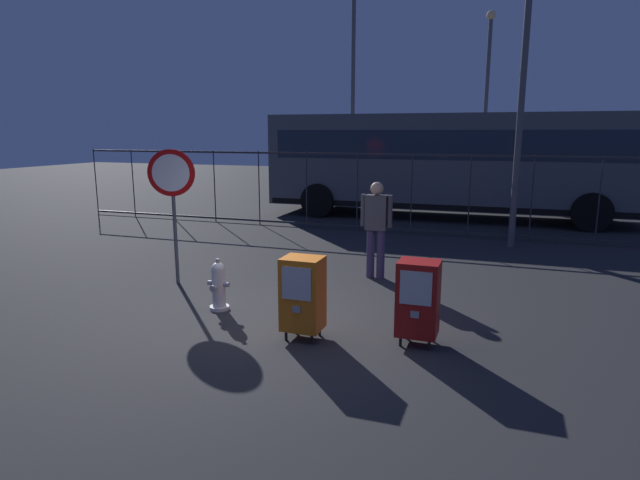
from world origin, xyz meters
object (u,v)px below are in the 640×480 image
bus_near (450,159)px  street_light_far_left (353,67)px  newspaper_box_primary (418,298)px  pedestrian (376,224)px  street_light_far_right (486,93)px  stop_sign (172,188)px  fire_hydrant (219,286)px  street_light_near_right (528,18)px  newspaper_box_secondary (303,293)px

bus_near → street_light_far_left: 5.21m
newspaper_box_primary → pedestrian: pedestrian is taller
pedestrian → street_light_far_right: size_ratio=0.25×
stop_sign → pedestrian: 3.45m
newspaper_box_primary → pedestrian: size_ratio=0.61×
newspaper_box_primary → bus_near: bearing=94.1°
fire_hydrant → street_light_near_right: size_ratio=0.09×
newspaper_box_secondary → street_light_far_left: bearing=103.5°
stop_sign → street_light_far_right: bearing=71.6°
newspaper_box_primary → street_light_far_right: (0.01, 14.01, 3.27)m
fire_hydrant → newspaper_box_secondary: (1.52, -0.59, 0.22)m
newspaper_box_secondary → street_light_far_right: 14.72m
bus_near → street_light_far_right: 4.61m
fire_hydrant → street_light_near_right: bearing=56.1°
street_light_near_right → pedestrian: bearing=-122.8°
pedestrian → street_light_far_left: size_ratio=0.20×
stop_sign → street_light_far_left: size_ratio=0.27×
fire_hydrant → stop_sign: 2.07m
pedestrian → street_light_far_left: street_light_far_left is taller
pedestrian → bus_near: size_ratio=0.16×
fire_hydrant → stop_sign: size_ratio=0.33×
street_light_near_right → street_light_far_left: 8.14m
fire_hydrant → pedestrian: (1.71, 2.40, 0.60)m
stop_sign → street_light_far_right: (4.23, 12.75, 2.23)m
street_light_far_right → street_light_far_left: bearing=-158.0°
pedestrian → stop_sign: bearing=-154.6°
newspaper_box_secondary → pedestrian: bearing=86.4°
newspaper_box_primary → street_light_far_left: (-4.36, 12.25, 4.10)m
newspaper_box_primary → newspaper_box_secondary: bearing=-168.2°
stop_sign → pedestrian: (3.06, 1.45, -0.65)m
fire_hydrant → street_light_near_right: street_light_near_right is taller
fire_hydrant → stop_sign: bearing=145.0°
stop_sign → bus_near: size_ratio=0.21×
stop_sign → bus_near: (3.51, 8.72, 0.11)m
newspaper_box_secondary → bus_near: (0.64, 10.26, 1.14)m
street_light_near_right → street_light_far_right: (-1.06, 7.83, -0.94)m
newspaper_box_primary → newspaper_box_secondary: 1.38m
street_light_near_right → street_light_far_right: size_ratio=1.28×
newspaper_box_secondary → street_light_far_left: (-3.00, 12.53, 4.10)m
newspaper_box_secondary → pedestrian: size_ratio=0.61×
pedestrian → newspaper_box_secondary: bearing=-93.6°
newspaper_box_primary → stop_sign: bearing=163.4°
street_light_far_right → newspaper_box_primary: bearing=-90.0°
newspaper_box_secondary → stop_sign: (-2.87, 1.54, 1.03)m
fire_hydrant → bus_near: (2.16, 9.67, 1.36)m
newspaper_box_primary → stop_sign: stop_sign is taller
street_light_far_right → fire_hydrant: bearing=-101.9°
bus_near → street_light_far_left: size_ratio=1.29×
newspaper_box_secondary → street_light_near_right: size_ratio=0.12×
pedestrian → street_light_far_right: (1.18, 11.30, 2.89)m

